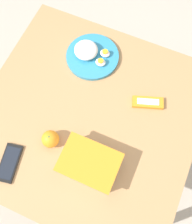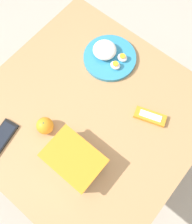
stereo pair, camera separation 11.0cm
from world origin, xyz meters
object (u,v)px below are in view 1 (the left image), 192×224
(food_container, at_px, (90,164))
(cell_phone, at_px, (9,163))
(rice_plate, at_px, (91,54))
(orange_fruit, at_px, (50,139))
(candy_bar, at_px, (148,102))

(food_container, distance_m, cell_phone, 0.32)
(food_container, xyz_separation_m, cell_phone, (0.30, 0.12, -0.03))
(food_container, distance_m, rice_plate, 0.51)
(orange_fruit, height_order, candy_bar, orange_fruit)
(orange_fruit, relative_size, candy_bar, 0.50)
(food_container, xyz_separation_m, candy_bar, (-0.12, -0.35, -0.03))
(rice_plate, height_order, candy_bar, rice_plate)
(food_container, relative_size, candy_bar, 1.55)
(orange_fruit, height_order, rice_plate, orange_fruit)
(food_container, height_order, rice_plate, food_container)
(orange_fruit, bearing_deg, food_container, 171.26)
(cell_phone, bearing_deg, candy_bar, -132.00)
(orange_fruit, distance_m, cell_phone, 0.19)
(rice_plate, distance_m, candy_bar, 0.34)
(rice_plate, bearing_deg, candy_bar, 159.95)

